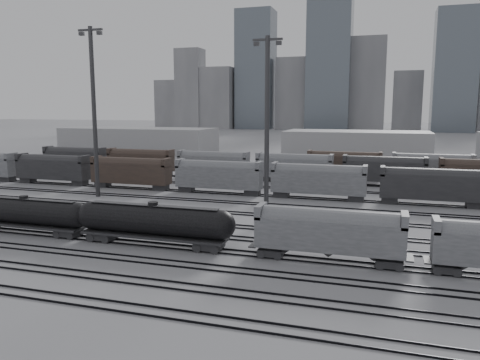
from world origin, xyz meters
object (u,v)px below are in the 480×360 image
(tank_car_a, at_px, (25,212))
(light_mast_c, at_px, (267,126))
(hopper_car_a, at_px, (329,230))
(tank_car_b, at_px, (153,221))

(tank_car_a, relative_size, light_mast_c, 0.74)
(hopper_car_a, height_order, light_mast_c, light_mast_c)
(tank_car_b, relative_size, light_mast_c, 0.79)
(hopper_car_a, distance_m, light_mast_c, 18.89)
(tank_car_a, bearing_deg, light_mast_c, 27.66)
(tank_car_a, xyz_separation_m, hopper_car_a, (35.21, 0.00, 0.64))
(tank_car_b, height_order, hopper_car_a, hopper_car_a)
(tank_car_a, distance_m, light_mast_c, 30.64)
(tank_car_a, distance_m, tank_car_b, 16.74)
(tank_car_b, height_order, light_mast_c, light_mast_c)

